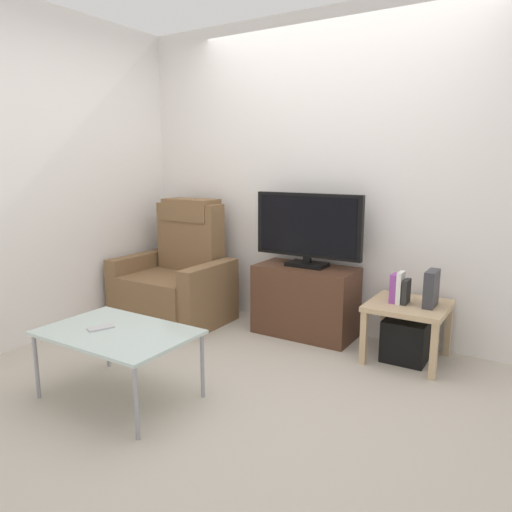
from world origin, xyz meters
name	(u,v)px	position (x,y,z in m)	size (l,w,h in m)	color
ground_plane	(262,376)	(0.00, 0.00, 0.00)	(6.40, 6.40, 0.00)	#B2A899
wall_back	(334,176)	(0.00, 1.13, 1.30)	(6.40, 0.06, 2.60)	silver
wall_side	(68,176)	(-1.88, 0.00, 1.30)	(0.06, 4.48, 2.60)	silver
tv_stand	(305,301)	(-0.11, 0.87, 0.29)	(0.82, 0.41, 0.58)	#4C2D1E
television	(308,228)	(-0.11, 0.88, 0.89)	(0.91, 0.20, 0.59)	black
recliner_armchair	(177,278)	(-1.30, 0.64, 0.37)	(0.98, 0.78, 1.08)	brown
side_table	(408,312)	(0.74, 0.79, 0.36)	(0.54, 0.54, 0.42)	tan
subwoofer_box	(406,340)	(0.74, 0.79, 0.15)	(0.30, 0.30, 0.30)	black
book_leftmost	(395,288)	(0.64, 0.77, 0.53)	(0.05, 0.11, 0.21)	purple
book_middle	(400,287)	(0.68, 0.77, 0.54)	(0.03, 0.12, 0.23)	white
book_rightmost	(406,292)	(0.72, 0.77, 0.51)	(0.03, 0.12, 0.18)	#262626
game_console	(431,289)	(0.89, 0.80, 0.55)	(0.07, 0.20, 0.25)	#333338
coffee_table	(118,335)	(-0.57, -0.71, 0.40)	(0.90, 0.60, 0.43)	#B2C6C1
cell_phone	(101,328)	(-0.69, -0.74, 0.43)	(0.07, 0.15, 0.01)	#B7B7BC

